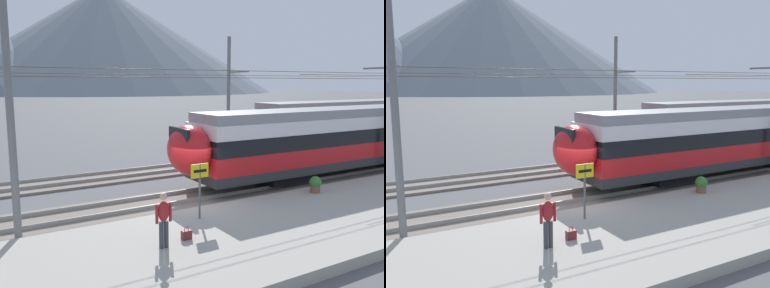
% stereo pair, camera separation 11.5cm
% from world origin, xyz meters
% --- Properties ---
extents(ground_plane, '(400.00, 400.00, 0.00)m').
position_xyz_m(ground_plane, '(0.00, 0.00, 0.00)').
color(ground_plane, '#565659').
extents(platform_slab, '(120.00, 6.27, 0.36)m').
position_xyz_m(platform_slab, '(0.00, -3.94, 0.18)').
color(platform_slab, '#A39E93').
rests_on(platform_slab, ground).
extents(track_near, '(120.00, 3.00, 0.28)m').
position_xyz_m(track_near, '(0.00, 1.28, 0.07)').
color(track_near, slate).
rests_on(track_near, ground).
extents(track_far, '(120.00, 3.00, 0.28)m').
position_xyz_m(track_far, '(0.00, 7.07, 0.07)').
color(track_far, slate).
rests_on(track_far, ground).
extents(train_near_platform, '(27.00, 2.84, 4.27)m').
position_xyz_m(train_near_platform, '(13.36, 1.28, 2.23)').
color(train_near_platform, '#2D2D30').
rests_on(train_near_platform, track_near).
extents(catenary_mast_west, '(49.99, 2.09, 8.03)m').
position_xyz_m(catenary_mast_west, '(-6.73, -0.37, 4.16)').
color(catenary_mast_west, slate).
rests_on(catenary_mast_west, ground).
extents(catenary_mast_far_side, '(49.99, 2.34, 8.35)m').
position_xyz_m(catenary_mast_far_side, '(8.19, 8.95, 4.33)').
color(catenary_mast_far_side, slate).
rests_on(catenary_mast_far_side, ground).
extents(platform_sign, '(0.70, 0.08, 2.02)m').
position_xyz_m(platform_sign, '(-0.82, -2.05, 1.85)').
color(platform_sign, '#59595B').
rests_on(platform_sign, platform_slab).
extents(passenger_walking, '(0.53, 0.22, 1.69)m').
position_xyz_m(passenger_walking, '(-3.08, -3.77, 1.31)').
color(passenger_walking, '#383842').
rests_on(passenger_walking, platform_slab).
extents(handbag_beside_passenger, '(0.32, 0.18, 0.42)m').
position_xyz_m(handbag_beside_passenger, '(-2.18, -3.53, 0.52)').
color(handbag_beside_passenger, maroon).
rests_on(handbag_beside_passenger, platform_slab).
extents(potted_plant_platform_edge, '(0.53, 0.53, 0.74)m').
position_xyz_m(potted_plant_platform_edge, '(5.49, -1.62, 0.77)').
color(potted_plant_platform_edge, brown).
rests_on(potted_plant_platform_edge, platform_slab).
extents(mountain_central_peak, '(190.68, 190.68, 60.32)m').
position_xyz_m(mountain_central_peak, '(67.20, 219.41, 30.16)').
color(mountain_central_peak, slate).
rests_on(mountain_central_peak, ground).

